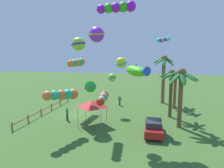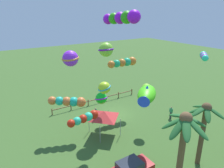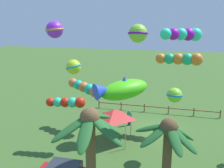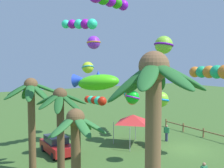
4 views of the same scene
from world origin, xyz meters
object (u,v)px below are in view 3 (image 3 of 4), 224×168
(spectator_1, at_px, (129,118))
(kite_ball_5, at_px, (175,95))
(kite_ball_1, at_px, (111,92))
(festival_tent, at_px, (114,114))
(kite_tube_6, at_px, (183,34))
(kite_tube_2, at_px, (181,59))
(kite_tube_4, at_px, (85,88))
(kite_ball_8, at_px, (73,67))
(palm_tree_3, at_px, (167,150))
(kite_ball_0, at_px, (138,33))
(kite_ball_10, at_px, (55,30))
(palm_tree_1, at_px, (90,141))
(kite_tube_7, at_px, (67,102))
(kite_fish_3, at_px, (121,89))

(spectator_1, relative_size, kite_ball_5, 1.25)
(kite_ball_1, bearing_deg, festival_tent, 153.54)
(spectator_1, relative_size, kite_tube_6, 0.85)
(kite_tube_2, bearing_deg, kite_tube_4, 12.61)
(kite_tube_4, bearing_deg, kite_ball_1, 148.04)
(spectator_1, bearing_deg, kite_ball_8, 68.39)
(palm_tree_3, height_order, kite_ball_5, palm_tree_3)
(kite_ball_5, xyz_separation_m, kite_ball_8, (7.01, 2.37, 2.26))
(kite_ball_0, distance_m, kite_ball_10, 7.04)
(kite_ball_1, bearing_deg, palm_tree_3, 119.22)
(spectator_1, relative_size, kite_tube_2, 0.38)
(kite_tube_6, bearing_deg, spectator_1, -68.73)
(spectator_1, relative_size, kite_ball_10, 0.95)
(kite_ball_0, distance_m, kite_ball_1, 5.50)
(kite_tube_6, relative_size, kite_ball_8, 1.31)
(spectator_1, bearing_deg, palm_tree_1, 91.82)
(spectator_1, relative_size, kite_tube_4, 0.43)
(festival_tent, height_order, kite_ball_8, kite_ball_8)
(palm_tree_1, distance_m, kite_tube_2, 14.24)
(kite_ball_10, bearing_deg, palm_tree_3, 141.82)
(kite_ball_0, height_order, kite_tube_7, kite_ball_0)
(palm_tree_3, bearing_deg, kite_ball_10, -38.18)
(kite_ball_1, height_order, kite_fish_3, kite_fish_3)
(kite_fish_3, xyz_separation_m, kite_ball_5, (-3.30, -3.61, -1.23))
(festival_tent, distance_m, kite_tube_2, 7.93)
(spectator_1, bearing_deg, kite_fish_3, 96.22)
(spectator_1, height_order, kite_tube_6, kite_tube_6)
(palm_tree_3, distance_m, festival_tent, 10.23)
(kite_tube_6, bearing_deg, kite_fish_3, -39.84)
(kite_ball_0, xyz_separation_m, kite_tube_6, (-3.50, 9.84, 0.61))
(kite_ball_5, bearing_deg, kite_tube_6, 91.27)
(spectator_1, relative_size, kite_fish_3, 0.43)
(kite_ball_1, distance_m, kite_ball_8, 4.94)
(kite_tube_2, distance_m, kite_ball_5, 5.49)
(kite_ball_0, distance_m, kite_ball_5, 6.39)
(spectator_1, xyz_separation_m, kite_tube_6, (-4.35, 11.18, 8.98))
(kite_fish_3, bearing_deg, kite_ball_8, -18.49)
(spectator_1, distance_m, kite_ball_0, 8.52)
(palm_tree_1, height_order, kite_tube_6, kite_tube_6)
(kite_tube_2, xyz_separation_m, kite_tube_7, (8.66, 6.00, -2.90))
(kite_ball_1, height_order, kite_tube_2, kite_tube_2)
(spectator_1, distance_m, kite_tube_4, 5.39)
(kite_ball_1, relative_size, kite_tube_6, 0.74)
(festival_tent, xyz_separation_m, kite_tube_2, (-5.32, -3.93, 4.37))
(kite_ball_5, bearing_deg, festival_tent, -13.54)
(kite_fish_3, bearing_deg, kite_ball_5, -132.46)
(kite_ball_0, bearing_deg, kite_ball_8, 57.49)
(kite_ball_5, bearing_deg, kite_ball_0, -44.96)
(palm_tree_1, distance_m, festival_tent, 9.91)
(palm_tree_1, distance_m, kite_ball_0, 12.48)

